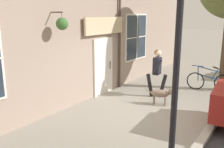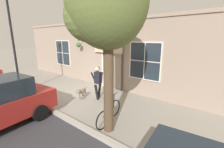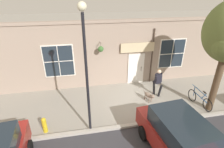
{
  "view_description": "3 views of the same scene",
  "coord_description": "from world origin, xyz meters",
  "views": [
    {
      "loc": [
        3.28,
        -6.61,
        2.94
      ],
      "look_at": [
        -0.69,
        -0.85,
        1.26
      ],
      "focal_mm": 40.0,
      "sensor_mm": 36.0,
      "label": 1
    },
    {
      "loc": [
        5.05,
        6.7,
        3.13
      ],
      "look_at": [
        -1.09,
        1.83,
        1.25
      ],
      "focal_mm": 24.0,
      "sensor_mm": 36.0,
      "label": 2
    },
    {
      "loc": [
        8.07,
        -2.89,
        5.82
      ],
      "look_at": [
        -0.72,
        -1.2,
        1.5
      ],
      "focal_mm": 28.0,
      "sensor_mm": 36.0,
      "label": 3
    }
  ],
  "objects": [
    {
      "name": "ground_plane",
      "position": [
        0.0,
        0.0,
        0.0
      ],
      "size": [
        90.0,
        90.0,
        0.0
      ],
      "primitive_type": "plane",
      "color": "gray"
    },
    {
      "name": "storefront_facade",
      "position": [
        -2.34,
        -0.01,
        2.14
      ],
      "size": [
        0.95,
        18.0,
        4.26
      ],
      "color": "gray",
      "rests_on": "ground_plane"
    },
    {
      "name": "pedestrian_walking",
      "position": [
        -0.34,
        1.48,
        1.05
      ],
      "size": [
        0.73,
        0.55,
        1.74
      ],
      "color": "black",
      "rests_on": "ground_plane"
    },
    {
      "name": "dog_on_leash",
      "position": [
        0.18,
        0.79,
        0.4
      ],
      "size": [
        0.98,
        0.46,
        0.63
      ],
      "color": "#7F6B5B",
      "rests_on": "ground_plane"
    },
    {
      "name": "leaning_bicycle",
      "position": [
        1.05,
        3.39,
        0.38
      ],
      "size": [
        1.72,
        0.3,
        1.01
      ],
      "color": "black",
      "rests_on": "ground_plane"
    },
    {
      "name": "parked_car_mid_block",
      "position": [
        3.98,
        0.47,
        0.88
      ],
      "size": [
        4.45,
        2.25,
        1.75
      ],
      "color": "maroon",
      "rests_on": "ground_plane"
    },
    {
      "name": "street_lamp",
      "position": [
        1.87,
        -2.71,
        3.53
      ],
      "size": [
        0.32,
        0.32,
        5.5
      ],
      "color": "black",
      "rests_on": "ground_plane"
    },
    {
      "name": "fire_hydrant",
      "position": [
        1.58,
        -4.72,
        0.4
      ],
      "size": [
        0.34,
        0.2,
        0.77
      ],
      "color": "gold",
      "rests_on": "ground_plane"
    }
  ]
}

